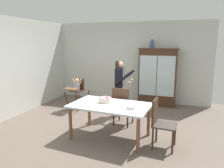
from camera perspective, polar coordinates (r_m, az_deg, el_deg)
ground_plane at (r=5.22m, az=-2.64°, el=-11.73°), size 6.24×6.24×0.00m
wall_back at (r=7.34m, az=4.85°, el=5.88°), size 5.32×0.06×2.70m
wall_left at (r=6.31m, az=-25.63°, el=3.91°), size 0.06×5.32×2.70m
china_cabinet at (r=6.96m, az=12.14°, el=1.86°), size 1.23×0.48×1.84m
ceramic_vase at (r=6.91m, az=10.72°, el=10.47°), size 0.13×0.13×0.27m
high_chair_with_toddler at (r=6.56m, az=-9.43°, el=-1.05°), size 0.66×0.76×0.95m
adult_person at (r=5.83m, az=2.16°, el=0.70°), size 0.53×0.52×1.53m
dining_table at (r=4.52m, az=-0.50°, el=-6.55°), size 1.73×1.11×0.74m
birthday_cake at (r=4.64m, az=-1.91°, el=-4.31°), size 0.28×0.28×0.19m
serving_bowl at (r=4.24m, az=5.23°, el=-6.25°), size 0.18×0.18×0.05m
dining_chair_far_side at (r=5.18m, az=2.67°, el=-5.37°), size 0.48×0.48×0.96m
dining_chair_right_end at (r=4.26m, az=12.70°, el=-9.39°), size 0.47×0.47×0.96m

